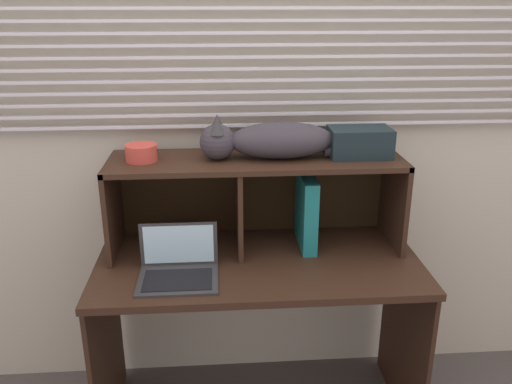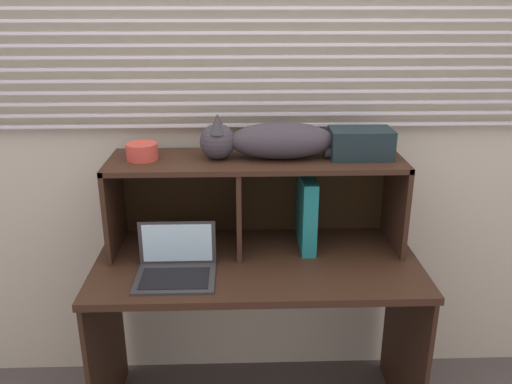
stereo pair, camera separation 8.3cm
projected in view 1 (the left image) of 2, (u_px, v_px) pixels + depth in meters
The scene contains 9 objects.
back_panel_with_blinds at pixel (252, 126), 2.36m from camera, with size 4.40×0.08×2.50m.
desk at pixel (258, 294), 2.25m from camera, with size 1.33×0.64×0.78m.
hutch_shelf_unit at pixel (253, 183), 2.25m from camera, with size 1.21×0.35×0.40m.
cat at pixel (272, 141), 2.16m from camera, with size 0.78×0.18×0.18m.
laptop at pixel (178, 268), 2.05m from camera, with size 0.30×0.24×0.19m.
binder_upright at pixel (306, 210), 2.28m from camera, with size 0.06×0.27×0.32m, color #1B7775.
book_stack at pixel (185, 241), 2.29m from camera, with size 0.17×0.21×0.07m.
small_basket at pixel (141, 153), 2.14m from camera, with size 0.13×0.13×0.07m, color #C54335.
storage_box at pixel (360, 142), 2.19m from camera, with size 0.25×0.16×0.12m, color black.
Camera 1 is at (-0.15, -1.76, 1.80)m, focal length 37.31 mm.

